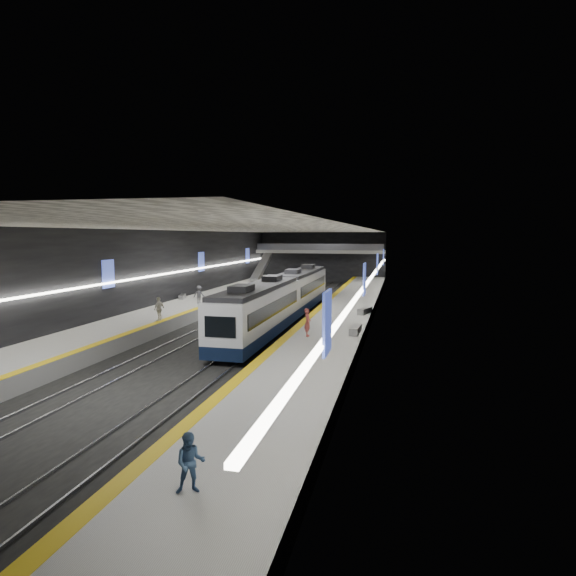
% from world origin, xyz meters
% --- Properties ---
extents(ground, '(70.00, 70.00, 0.00)m').
position_xyz_m(ground, '(0.00, 0.00, 0.00)').
color(ground, black).
rests_on(ground, ground).
extents(ceiling, '(20.00, 70.00, 0.04)m').
position_xyz_m(ceiling, '(0.00, 0.00, 8.00)').
color(ceiling, beige).
rests_on(ceiling, wall_left).
extents(wall_left, '(0.04, 70.00, 8.00)m').
position_xyz_m(wall_left, '(-10.00, 0.00, 4.00)').
color(wall_left, black).
rests_on(wall_left, ground).
extents(wall_right, '(0.04, 70.00, 8.00)m').
position_xyz_m(wall_right, '(10.00, 0.00, 4.00)').
color(wall_right, black).
rests_on(wall_right, ground).
extents(wall_back, '(20.00, 0.04, 8.00)m').
position_xyz_m(wall_back, '(0.00, 35.00, 4.00)').
color(wall_back, black).
rests_on(wall_back, ground).
extents(platform_left, '(5.00, 70.00, 1.00)m').
position_xyz_m(platform_left, '(-7.50, 0.00, 0.50)').
color(platform_left, slate).
rests_on(platform_left, ground).
extents(tile_surface_left, '(5.00, 70.00, 0.02)m').
position_xyz_m(tile_surface_left, '(-7.50, 0.00, 1.01)').
color(tile_surface_left, '#989893').
rests_on(tile_surface_left, platform_left).
extents(tactile_strip_left, '(0.60, 70.00, 0.02)m').
position_xyz_m(tactile_strip_left, '(-5.30, 0.00, 1.02)').
color(tactile_strip_left, '#DFB70B').
rests_on(tactile_strip_left, platform_left).
extents(platform_right, '(5.00, 70.00, 1.00)m').
position_xyz_m(platform_right, '(7.50, 0.00, 0.50)').
color(platform_right, slate).
rests_on(platform_right, ground).
extents(tile_surface_right, '(5.00, 70.00, 0.02)m').
position_xyz_m(tile_surface_right, '(7.50, 0.00, 1.01)').
color(tile_surface_right, '#989893').
rests_on(tile_surface_right, platform_right).
extents(tactile_strip_right, '(0.60, 70.00, 0.02)m').
position_xyz_m(tactile_strip_right, '(5.30, 0.00, 1.02)').
color(tactile_strip_right, '#DFB70B').
rests_on(tactile_strip_right, platform_right).
extents(rails, '(6.52, 70.00, 0.12)m').
position_xyz_m(rails, '(-0.00, 0.00, 0.06)').
color(rails, gray).
rests_on(rails, ground).
extents(train, '(2.69, 30.04, 3.60)m').
position_xyz_m(train, '(2.50, -1.10, 2.20)').
color(train, '#0D1932').
rests_on(train, ground).
extents(ad_posters, '(19.94, 53.50, 2.20)m').
position_xyz_m(ad_posters, '(-0.00, 1.00, 4.50)').
color(ad_posters, '#475CD5').
rests_on(ad_posters, wall_left).
extents(cove_light_left, '(0.25, 68.60, 0.12)m').
position_xyz_m(cove_light_left, '(-9.80, 0.00, 3.80)').
color(cove_light_left, white).
rests_on(cove_light_left, wall_left).
extents(cove_light_right, '(0.25, 68.60, 0.12)m').
position_xyz_m(cove_light_right, '(9.80, 0.00, 3.80)').
color(cove_light_right, white).
rests_on(cove_light_right, wall_right).
extents(mezzanine_bridge, '(20.00, 3.00, 1.50)m').
position_xyz_m(mezzanine_bridge, '(0.00, 32.93, 5.04)').
color(mezzanine_bridge, gray).
rests_on(mezzanine_bridge, wall_left).
extents(escalator, '(1.20, 7.50, 3.92)m').
position_xyz_m(escalator, '(-7.50, 26.00, 2.90)').
color(escalator, '#99999E').
rests_on(escalator, platform_left).
extents(bench_left_far, '(0.99, 1.84, 0.43)m').
position_xyz_m(bench_left_far, '(-9.50, 4.02, 1.22)').
color(bench_left_far, '#99999E').
rests_on(bench_left_far, platform_left).
extents(bench_right_near, '(0.68, 2.09, 0.51)m').
position_xyz_m(bench_right_near, '(9.50, -9.61, 1.25)').
color(bench_right_near, '#99999E').
rests_on(bench_right_near, platform_right).
extents(bench_right_far, '(1.14, 2.14, 0.50)m').
position_xyz_m(bench_right_far, '(9.50, -1.31, 1.25)').
color(bench_right_far, '#99999E').
rests_on(bench_right_far, platform_right).
extents(passenger_right_a, '(0.56, 0.73, 1.81)m').
position_xyz_m(passenger_right_a, '(6.58, -11.23, 1.91)').
color(passenger_right_a, '#BF4D47').
rests_on(passenger_right_a, platform_right).
extents(passenger_right_b, '(0.92, 0.83, 1.56)m').
position_xyz_m(passenger_right_b, '(7.33, -30.56, 1.78)').
color(passenger_right_b, '#476C9B').
rests_on(passenger_right_b, platform_right).
extents(passenger_left_a, '(0.66, 1.14, 1.83)m').
position_xyz_m(passenger_left_a, '(-5.50, -8.26, 1.91)').
color(passenger_left_a, silver).
rests_on(passenger_left_a, platform_left).
extents(passenger_left_b, '(1.17, 0.74, 1.72)m').
position_xyz_m(passenger_left_b, '(-6.34, 1.10, 1.86)').
color(passenger_left_b, '#46474F').
rests_on(passenger_left_b, platform_left).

